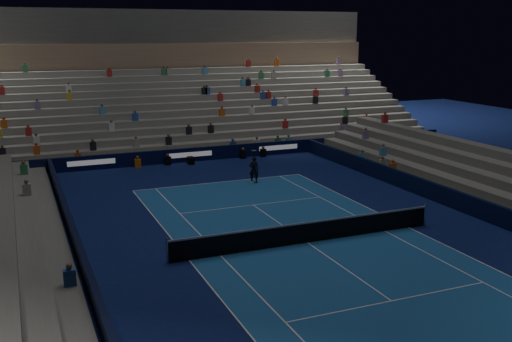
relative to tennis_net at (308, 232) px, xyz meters
The scene contains 9 objects.
ground 0.50m from the tennis_net, ahead, with size 90.00×90.00×0.00m, color #0C164A.
court_surface 0.50m from the tennis_net, ahead, with size 10.97×23.77×0.01m, color #1B5397.
sponsor_barrier_far 18.50m from the tennis_net, 90.00° to the left, with size 44.00×0.25×1.00m, color black.
sponsor_barrier_east 9.70m from the tennis_net, ahead, with size 0.25×37.00×1.00m, color black.
sponsor_barrier_west 9.70m from the tennis_net, behind, with size 0.25×37.00×1.00m, color black.
grandstand_main 28.05m from the tennis_net, 90.00° to the left, with size 44.00×15.20×11.20m.
tennis_net is the anchor object (origin of this frame).
tennis_player 11.09m from the tennis_net, 80.12° to the left, with size 0.62×0.40×1.69m, color black.
broadcast_camera 17.61m from the tennis_net, 90.68° to the left, with size 0.44×0.87×0.54m.
Camera 1 is at (-11.73, -22.24, 9.18)m, focal length 41.54 mm.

